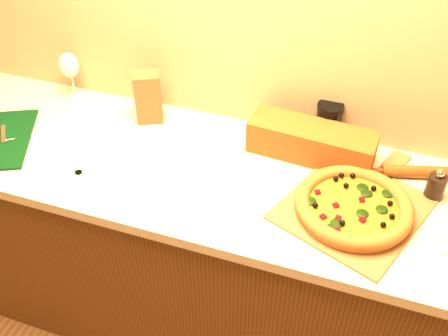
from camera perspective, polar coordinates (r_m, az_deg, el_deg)
cabinet at (r=2.08m, az=-0.86°, el=-10.11°), size 2.80×0.65×0.86m
countertop at (r=1.76m, az=-1.01°, el=-0.67°), size 2.84×0.68×0.04m
pizza_peel at (r=1.66m, az=14.79°, el=-4.16°), size 0.52×0.63×0.01m
pizza at (r=1.61m, az=14.56°, el=-4.25°), size 0.37×0.37×0.05m
bottle_cap at (r=1.80m, az=-16.30°, el=-0.47°), size 0.03×0.03×0.01m
pepper_grinder at (r=1.75m, az=23.05°, el=-1.90°), size 0.06×0.06×0.11m
rolling_pin at (r=1.82m, az=20.96°, el=-0.41°), size 0.32×0.11×0.04m
bread_bag at (r=1.80m, az=9.95°, el=2.96°), size 0.45×0.18×0.12m
wine_glass at (r=2.16m, az=-17.27°, el=11.02°), size 0.08×0.08×0.20m
paper_bag at (r=1.96m, az=-8.65°, el=8.00°), size 0.13×0.12×0.20m
dark_jar at (r=1.88m, az=11.82°, el=5.10°), size 0.10×0.10×0.15m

